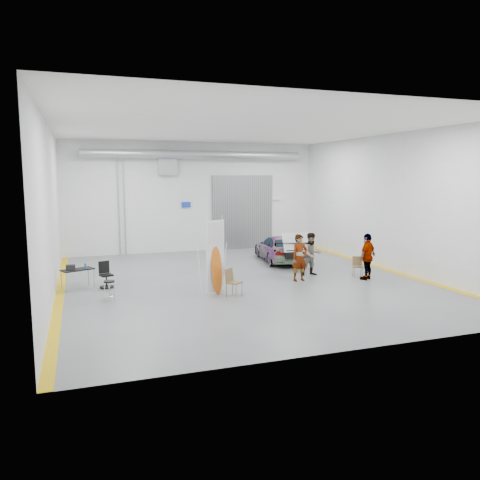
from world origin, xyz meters
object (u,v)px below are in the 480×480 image
object	(u,v)px
person_a	(300,258)
work_table	(76,269)
office_chair	(106,276)
folding_chair_near	(234,288)
surfboard_display	(214,263)
folding_chair_far	(358,271)
shop_stool	(110,292)
person_b	(312,254)
person_c	(367,257)
sedan_car	(280,248)

from	to	relation	value
person_a	work_table	distance (m)	8.58
office_chair	folding_chair_near	bearing A→B (deg)	-52.33
person_a	surfboard_display	bearing A→B (deg)	-171.70
folding_chair_far	office_chair	xyz separation A→B (m)	(-10.00, 1.46, 0.17)
person_a	surfboard_display	size ratio (longest dim) A/B	0.67
surfboard_display	shop_stool	size ratio (longest dim) A/B	3.83
folding_chair_near	shop_stool	world-z (taller)	folding_chair_near
person_a	folding_chair_far	distance (m)	2.73
folding_chair_far	shop_stool	bearing A→B (deg)	-153.36
person_b	surfboard_display	size ratio (longest dim) A/B	0.65
person_b	shop_stool	xyz separation A→B (m)	(-8.33, -1.63, -0.54)
folding_chair_near	office_chair	distance (m)	5.00
shop_stool	person_c	bearing A→B (deg)	0.97
sedan_car	folding_chair_near	world-z (taller)	sedan_car
folding_chair_near	person_c	bearing A→B (deg)	-31.44
sedan_car	person_a	distance (m)	4.41
office_chair	person_c	bearing A→B (deg)	-29.45
sedan_car	surfboard_display	xyz separation A→B (m)	(-4.87, -5.33, 0.50)
shop_stool	folding_chair_far	bearing A→B (deg)	4.30
sedan_car	shop_stool	size ratio (longest dim) A/B	5.96
person_b	folding_chair_far	world-z (taller)	person_b
folding_chair_near	folding_chair_far	bearing A→B (deg)	-25.88
person_a	office_chair	distance (m)	7.50
sedan_car	work_table	bearing A→B (deg)	24.68
person_a	person_b	xyz separation A→B (m)	(0.95, 0.78, -0.04)
person_a	shop_stool	bearing A→B (deg)	179.59
person_a	person_c	bearing A→B (deg)	-21.06
sedan_car	person_c	distance (m)	5.24
folding_chair_near	person_a	bearing A→B (deg)	-14.65
folding_chair_far	office_chair	size ratio (longest dim) A/B	0.85
sedan_car	folding_chair_near	distance (m)	7.16
folding_chair_far	shop_stool	world-z (taller)	folding_chair_far
person_c	shop_stool	world-z (taller)	person_c
office_chair	sedan_car	bearing A→B (deg)	1.21
person_c	folding_chair_near	distance (m)	6.01
sedan_car	folding_chair_near	bearing A→B (deg)	62.29
person_b	office_chair	size ratio (longest dim) A/B	1.86
shop_stool	surfboard_display	bearing A→B (deg)	-3.25
person_a	surfboard_display	world-z (taller)	surfboard_display
person_b	folding_chair_near	bearing A→B (deg)	-151.68
person_b	shop_stool	size ratio (longest dim) A/B	2.47
person_a	office_chair	xyz separation A→B (m)	(-7.36, 1.36, -0.51)
person_a	person_b	bearing A→B (deg)	32.36
folding_chair_near	sedan_car	bearing A→B (deg)	14.46
person_b	folding_chair_near	size ratio (longest dim) A/B	1.88
person_a	work_table	size ratio (longest dim) A/B	1.48
surfboard_display	person_a	bearing A→B (deg)	-8.61
person_c	folding_chair_near	world-z (taller)	person_c
person_a	folding_chair_near	bearing A→B (deg)	-162.65
folding_chair_near	office_chair	bearing A→B (deg)	106.68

